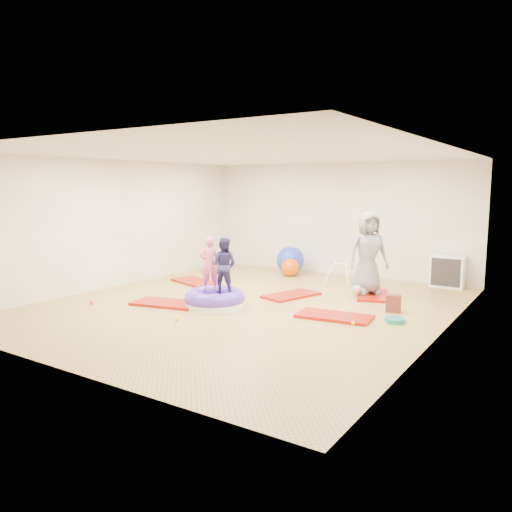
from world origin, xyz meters
The scene contains 19 objects.
room centered at (0.00, 0.00, 1.40)m, with size 7.01×8.01×2.81m.
gym_mat_front_left centered at (-1.30, -0.81, 0.03)m, with size 1.27×0.64×0.05m, color #BE2400.
gym_mat_mid_left centered at (-2.23, 1.14, 0.03)m, with size 1.23×0.61×0.05m, color #BE2400.
gym_mat_center_back centered at (0.33, 1.11, 0.02)m, with size 1.19×0.59×0.05m, color #BE2400.
gym_mat_right centered at (1.75, 0.05, 0.03)m, with size 1.25×0.62×0.05m, color #BE2400.
gym_mat_rear_right centered at (1.71, 2.02, 0.02)m, with size 1.18×0.59×0.05m, color #BE2400.
inflatable_cushion centered at (-0.43, -0.45, 0.14)m, with size 1.14×1.14×0.36m.
child_pink centered at (-0.60, -0.37, 0.84)m, with size 0.37×0.24×1.02m, color pink.
child_navy centered at (-0.26, -0.39, 0.84)m, with size 0.50×0.39×1.02m, color #272351.
adult_caregiver centered at (1.59, 2.02, 0.88)m, with size 0.82×0.53×1.67m, color slate.
infant centered at (1.51, 1.84, 0.16)m, with size 0.36×0.37×0.21m.
ball_pit_balls centered at (0.33, -0.20, 0.04)m, with size 4.77×3.25×0.07m.
exercise_ball_blue centered at (-0.97, 3.39, 0.35)m, with size 0.71×0.71×0.71m, color #2638B1.
exercise_ball_orange centered at (-0.82, 3.12, 0.22)m, with size 0.45×0.45×0.45m, color #F14E00.
infant_play_gym centered at (0.65, 2.91, 0.32)m, with size 0.62×0.59×0.47m.
cube_shelf centered at (2.77, 3.79, 0.36)m, with size 0.71×0.35×0.71m.
balance_disc centered at (2.71, 0.33, 0.04)m, with size 0.33×0.33×0.07m, color #187B78.
backpack centered at (2.47, 1.00, 0.15)m, with size 0.27×0.17×0.31m, color #B53627.
yellow_toy centered at (-1.37, -0.78, 0.02)m, with size 0.20×0.20×0.03m, color #FFEE00.
Camera 1 is at (5.15, -7.59, 2.23)m, focal length 35.00 mm.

